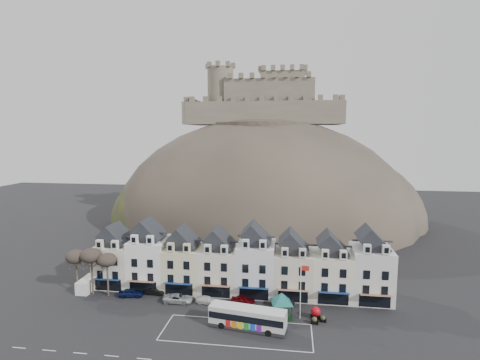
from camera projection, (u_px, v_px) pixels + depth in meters
name	position (u px, v px, depth m)	size (l,w,h in m)	color
ground	(222.00, 336.00, 54.39)	(300.00, 300.00, 0.00)	black
coach_bay_markings	(237.00, 332.00, 55.34)	(22.00, 7.50, 0.01)	silver
townhouse_terrace	(239.00, 263.00, 69.39)	(54.40, 9.35, 11.80)	white
castle_hill	(266.00, 223.00, 121.93)	(100.00, 76.00, 68.00)	#37312B
castle	(266.00, 100.00, 123.87)	(50.20, 22.20, 22.00)	#63594C
tree_left_far	(76.00, 257.00, 67.90)	(3.61, 3.61, 8.24)	#3B2D25
tree_left_mid	(91.00, 256.00, 67.44)	(3.78, 3.78, 8.64)	#3B2D25
tree_left_near	(107.00, 260.00, 67.10)	(3.43, 3.43, 7.84)	#3B2D25
bus	(248.00, 317.00, 56.18)	(11.93, 4.52, 3.29)	#262628
bus_shelter	(282.00, 298.00, 59.40)	(6.26, 6.26, 4.09)	black
red_buoy	(316.00, 312.00, 59.35)	(1.64, 1.64, 1.92)	black
flagpole	(301.00, 287.00, 58.72)	(1.30, 0.29, 9.06)	silver
white_van	(88.00, 284.00, 69.92)	(2.38, 5.19, 2.34)	white
planter_west	(314.00, 320.00, 57.66)	(1.16, 0.80, 1.14)	black
planter_east	(323.00, 319.00, 58.26)	(1.04, 0.71, 1.01)	black
car_navy	(131.00, 293.00, 67.22)	(1.73, 4.31, 1.47)	#0C143C
car_black	(155.00, 291.00, 68.17)	(1.30, 3.74, 1.23)	black
car_silver	(178.00, 298.00, 64.98)	(2.34, 5.01, 1.41)	#B0B4B8
car_white	(208.00, 300.00, 64.54)	(1.70, 4.19, 1.22)	white
car_maroon	(243.00, 300.00, 64.48)	(1.65, 4.10, 1.40)	#570409
car_charcoal	(283.00, 302.00, 63.82)	(1.45, 4.15, 1.37)	black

